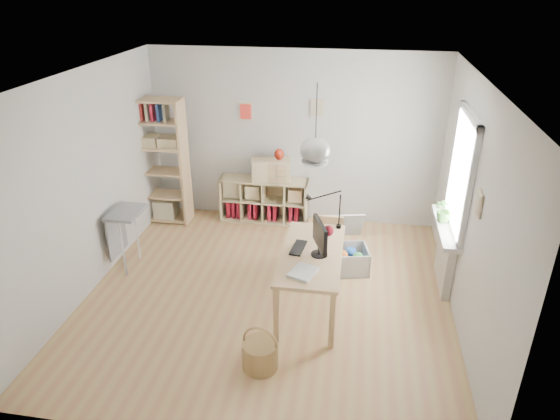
% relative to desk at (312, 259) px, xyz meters
% --- Properties ---
extents(ground, '(4.50, 4.50, 0.00)m').
position_rel_desk_xyz_m(ground, '(-0.55, 0.15, -0.66)').
color(ground, tan).
rests_on(ground, ground).
extents(room_shell, '(4.50, 4.50, 4.50)m').
position_rel_desk_xyz_m(room_shell, '(-0.00, 0.00, 1.34)').
color(room_shell, silver).
rests_on(room_shell, ground).
extents(window_unit, '(0.07, 1.16, 1.46)m').
position_rel_desk_xyz_m(window_unit, '(1.68, 0.75, 0.89)').
color(window_unit, white).
rests_on(window_unit, ground).
extents(radiator, '(0.10, 0.80, 0.80)m').
position_rel_desk_xyz_m(radiator, '(1.64, 0.75, -0.26)').
color(radiator, silver).
rests_on(radiator, ground).
extents(windowsill, '(0.22, 1.20, 0.06)m').
position_rel_desk_xyz_m(windowsill, '(1.59, 0.75, 0.17)').
color(windowsill, silver).
rests_on(windowsill, radiator).
extents(desk, '(0.70, 1.50, 0.75)m').
position_rel_desk_xyz_m(desk, '(0.00, 0.00, 0.00)').
color(desk, tan).
rests_on(desk, ground).
extents(cube_shelf, '(1.40, 0.38, 0.72)m').
position_rel_desk_xyz_m(cube_shelf, '(-1.02, 2.23, -0.36)').
color(cube_shelf, '#CCB386').
rests_on(cube_shelf, ground).
extents(tall_bookshelf, '(0.80, 0.38, 2.00)m').
position_rel_desk_xyz_m(tall_bookshelf, '(-2.59, 1.95, 0.43)').
color(tall_bookshelf, tan).
rests_on(tall_bookshelf, ground).
extents(side_table, '(0.40, 0.55, 0.85)m').
position_rel_desk_xyz_m(side_table, '(-2.59, 0.50, 0.01)').
color(side_table, '#959698').
rests_on(side_table, ground).
extents(chair, '(0.42, 0.42, 0.84)m').
position_rel_desk_xyz_m(chair, '(0.12, 0.67, -0.18)').
color(chair, '#959698').
rests_on(chair, ground).
extents(wicker_basket, '(0.37, 0.37, 0.51)m').
position_rel_desk_xyz_m(wicker_basket, '(-0.39, -1.13, -0.49)').
color(wicker_basket, '#9D7747').
rests_on(wicker_basket, ground).
extents(storage_chest, '(0.79, 0.85, 0.69)m').
position_rel_desk_xyz_m(storage_chest, '(0.34, 0.94, -0.43)').
color(storage_chest, silver).
rests_on(storage_chest, ground).
extents(monitor, '(0.21, 0.47, 0.42)m').
position_rel_desk_xyz_m(monitor, '(0.09, -0.04, 0.33)').
color(monitor, black).
rests_on(monitor, desk).
extents(keyboard, '(0.18, 0.38, 0.02)m').
position_rel_desk_xyz_m(keyboard, '(-0.17, 0.07, 0.10)').
color(keyboard, black).
rests_on(keyboard, desk).
extents(task_lamp, '(0.46, 0.17, 0.49)m').
position_rel_desk_xyz_m(task_lamp, '(0.05, 0.61, 0.43)').
color(task_lamp, black).
rests_on(task_lamp, desk).
extents(yarn_ball, '(0.14, 0.14, 0.14)m').
position_rel_desk_xyz_m(yarn_ball, '(0.15, 0.44, 0.16)').
color(yarn_ball, '#4F0A0D').
rests_on(yarn_ball, desk).
extents(paper_tray, '(0.34, 0.38, 0.03)m').
position_rel_desk_xyz_m(paper_tray, '(-0.05, -0.46, 0.11)').
color(paper_tray, silver).
rests_on(paper_tray, desk).
extents(drawer_chest, '(0.65, 0.41, 0.34)m').
position_rel_desk_xyz_m(drawer_chest, '(-0.89, 2.19, 0.23)').
color(drawer_chest, '#CCB386').
rests_on(drawer_chest, cube_shelf).
extents(red_vase, '(0.15, 0.15, 0.18)m').
position_rel_desk_xyz_m(red_vase, '(-0.75, 2.19, 0.49)').
color(red_vase, maroon).
rests_on(red_vase, drawer_chest).
extents(potted_plant, '(0.32, 0.29, 0.32)m').
position_rel_desk_xyz_m(potted_plant, '(1.57, 0.86, 0.36)').
color(potted_plant, '#336526').
rests_on(potted_plant, windowsill).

